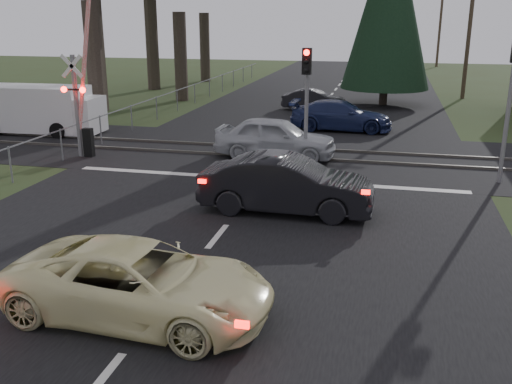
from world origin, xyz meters
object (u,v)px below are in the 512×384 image
(cream_coupe, at_px, (140,282))
(utility_pole_far, at_px, (441,20))
(dark_hatchback, at_px, (287,185))
(white_van, at_px, (43,110))
(blue_sedan, at_px, (341,116))
(traffic_signal_center, at_px, (306,86))
(utility_pole_mid, at_px, (470,23))
(dark_car_far, at_px, (314,100))
(crossing_signal, at_px, (82,103))
(silver_car, at_px, (276,138))

(cream_coupe, bearing_deg, utility_pole_far, -5.40)
(dark_hatchback, distance_m, white_van, 15.20)
(blue_sedan, bearing_deg, traffic_signal_center, 174.35)
(traffic_signal_center, distance_m, blue_sedan, 7.00)
(utility_pole_far, bearing_deg, utility_pole_mid, -90.00)
(dark_car_far, relative_size, white_van, 0.64)
(crossing_signal, xyz_separation_m, dark_car_far, (6.98, 13.10, -1.47))
(utility_pole_mid, distance_m, dark_car_far, 12.04)
(traffic_signal_center, xyz_separation_m, blue_sedan, (0.71, 6.63, -2.12))
(crossing_signal, bearing_deg, cream_coupe, -56.74)
(utility_pole_far, bearing_deg, dark_car_far, -105.31)
(traffic_signal_center, height_order, utility_pole_far, utility_pole_far)
(utility_pole_far, relative_size, silver_car, 1.99)
(dark_car_far, bearing_deg, blue_sedan, -158.12)
(utility_pole_far, bearing_deg, crossing_signal, -109.23)
(silver_car, bearing_deg, dark_car_far, 2.31)
(crossing_signal, bearing_deg, dark_hatchback, -28.12)
(dark_car_far, bearing_deg, silver_car, -177.40)
(cream_coupe, height_order, silver_car, silver_car)
(crossing_signal, xyz_separation_m, white_van, (-4.13, 3.73, -0.97))
(crossing_signal, relative_size, utility_pole_mid, 0.77)
(cream_coupe, bearing_deg, silver_car, 3.43)
(crossing_signal, relative_size, cream_coupe, 1.46)
(dark_hatchback, distance_m, blue_sedan, 12.12)
(traffic_signal_center, relative_size, white_van, 0.74)
(silver_car, xyz_separation_m, blue_sedan, (1.91, 6.06, -0.09))
(utility_pole_mid, bearing_deg, silver_car, -114.88)
(crossing_signal, height_order, traffic_signal_center, crossing_signal)
(silver_car, height_order, white_van, white_van)
(dark_hatchback, height_order, blue_sedan, dark_hatchback)
(dark_car_far, bearing_deg, utility_pole_mid, -48.85)
(utility_pole_far, bearing_deg, traffic_signal_center, -99.60)
(crossing_signal, bearing_deg, dark_car_far, 61.93)
(traffic_signal_center, distance_m, dark_hatchback, 5.86)
(blue_sedan, bearing_deg, dark_car_far, 20.19)
(blue_sedan, bearing_deg, utility_pole_far, -9.75)
(dark_car_far, bearing_deg, white_van, 132.29)
(cream_coupe, xyz_separation_m, dark_hatchback, (1.52, 6.20, 0.11))
(utility_pole_far, relative_size, dark_hatchback, 1.92)
(cream_coupe, relative_size, blue_sedan, 1.01)
(utility_pole_far, relative_size, white_van, 1.63)
(traffic_signal_center, xyz_separation_m, silver_car, (-1.20, 0.57, -2.03))
(utility_pole_mid, xyz_separation_m, dark_hatchback, (-7.18, -24.80, -3.95))
(utility_pole_far, bearing_deg, white_van, -115.63)
(utility_pole_mid, bearing_deg, blue_sedan, -118.15)
(utility_pole_mid, height_order, blue_sedan, utility_pole_mid)
(traffic_signal_center, height_order, dark_hatchback, traffic_signal_center)
(cream_coupe, height_order, dark_hatchback, dark_hatchback)
(crossing_signal, height_order, dark_car_far, crossing_signal)
(crossing_signal, relative_size, dark_hatchback, 1.49)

